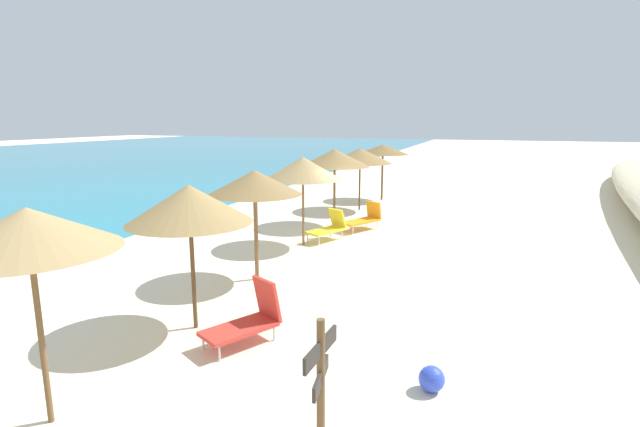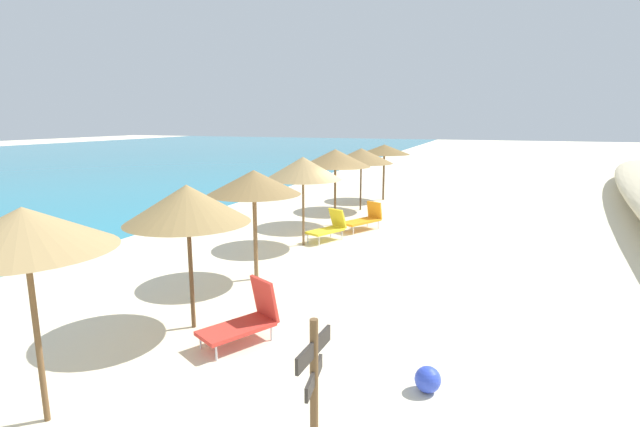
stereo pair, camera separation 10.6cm
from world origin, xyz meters
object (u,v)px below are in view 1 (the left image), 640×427
beach_umbrella_4 (335,158)px  beach_umbrella_3 (303,168)px  beach_umbrella_5 (360,156)px  lounge_chair_0 (249,319)px  wooden_signpost (321,384)px  beach_ball (432,379)px  lounge_chair_2 (364,219)px  beach_umbrella_6 (383,150)px  lounge_chair_1 (329,227)px  beach_umbrella_0 (28,230)px  beach_umbrella_2 (255,183)px  beach_umbrella_1 (189,204)px

beach_umbrella_4 → beach_umbrella_3: bearing=-179.7°
beach_umbrella_5 → lounge_chair_0: bearing=-173.2°
lounge_chair_0 → wooden_signpost: 3.45m
lounge_chair_0 → beach_ball: bearing=-160.6°
beach_umbrella_5 → lounge_chair_2: size_ratio=1.60×
beach_umbrella_6 → lounge_chair_1: 8.54m
beach_umbrella_0 → lounge_chair_1: (10.03, -0.30, -2.10)m
beach_umbrella_3 → lounge_chair_0: bearing=-166.2°
lounge_chair_0 → beach_umbrella_6: bearing=-57.6°
beach_umbrella_2 → beach_umbrella_4: beach_umbrella_4 is taller
beach_umbrella_3 → beach_umbrella_6: beach_umbrella_3 is taller
beach_umbrella_3 → beach_umbrella_4: (3.05, 0.02, 0.08)m
beach_umbrella_2 → beach_umbrella_0: bearing=-179.1°
beach_umbrella_1 → beach_ball: size_ratio=7.17×
beach_umbrella_0 → beach_umbrella_3: 9.19m
beach_umbrella_3 → wooden_signpost: bearing=-156.8°
beach_umbrella_6 → lounge_chair_0: 15.64m
beach_umbrella_5 → lounge_chair_1: beach_umbrella_5 is taller
beach_umbrella_5 → beach_umbrella_6: bearing=-6.0°
beach_umbrella_1 → beach_umbrella_5: bearing=1.3°
beach_umbrella_2 → wooden_signpost: beach_umbrella_2 is taller
beach_umbrella_2 → lounge_chair_1: size_ratio=1.81×
beach_umbrella_3 → lounge_chair_0: size_ratio=1.85×
beach_umbrella_3 → beach_umbrella_6: bearing=-2.3°
beach_umbrella_3 → lounge_chair_0: (-6.32, -1.55, -1.95)m
beach_umbrella_4 → beach_umbrella_5: beach_umbrella_4 is taller
beach_umbrella_2 → lounge_chair_0: (-2.99, -1.40, -1.94)m
beach_umbrella_1 → beach_umbrella_4: bearing=2.2°
beach_umbrella_6 → beach_ball: (-15.94, -4.37, -2.22)m
beach_umbrella_2 → beach_umbrella_6: 12.48m
beach_umbrella_1 → beach_umbrella_4: 9.22m
beach_umbrella_5 → beach_umbrella_6: beach_umbrella_6 is taller
beach_umbrella_0 → beach_umbrella_3: bearing=1.5°
beach_umbrella_2 → lounge_chair_1: (4.16, -0.39, -1.93)m
beach_umbrella_6 → lounge_chair_0: (-15.47, -1.19, -1.98)m
lounge_chair_1 → beach_ball: bearing=142.4°
beach_umbrella_5 → beach_umbrella_4: bearing=178.7°
beach_umbrella_4 → lounge_chair_2: bearing=-107.8°
beach_umbrella_5 → beach_ball: (-13.02, -4.68, -2.12)m
beach_umbrella_1 → lounge_chair_1: bearing=-1.6°
beach_umbrella_0 → beach_umbrella_3: size_ratio=1.03×
beach_umbrella_2 → beach_umbrella_4: bearing=1.5°
beach_umbrella_4 → beach_umbrella_5: (3.17, -0.07, -0.14)m
beach_umbrella_6 → beach_ball: size_ratio=7.06×
beach_umbrella_3 → wooden_signpost: beach_umbrella_3 is taller
beach_umbrella_3 → lounge_chair_0: 6.79m
beach_umbrella_4 → beach_umbrella_2: bearing=-178.5°
beach_umbrella_5 → beach_ball: 14.00m
beach_umbrella_2 → lounge_chair_1: 4.61m
lounge_chair_0 → lounge_chair_1: size_ratio=1.00×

